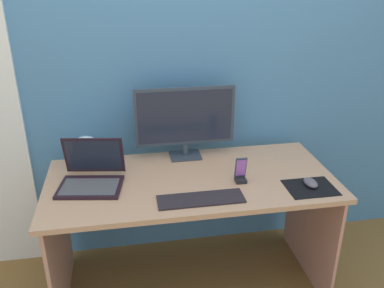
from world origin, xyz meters
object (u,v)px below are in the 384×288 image
(laptop, at_px, (92,176))
(keyboard_external, at_px, (201,199))
(phone_in_dock, at_px, (241,173))
(mouse, at_px, (311,183))
(monitor, at_px, (185,120))
(fishbowl, at_px, (86,151))

(laptop, relative_size, keyboard_external, 0.84)
(phone_in_dock, bearing_deg, mouse, -18.25)
(mouse, bearing_deg, monitor, 136.06)
(mouse, bearing_deg, laptop, 163.57)
(phone_in_dock, bearing_deg, fishbowl, 157.05)
(keyboard_external, height_order, phone_in_dock, phone_in_dock)
(monitor, distance_m, fishbowl, 0.59)
(monitor, distance_m, phone_in_dock, 0.46)
(laptop, bearing_deg, keyboard_external, -25.28)
(monitor, bearing_deg, laptop, -155.14)
(monitor, xyz_separation_m, phone_in_dock, (0.24, -0.35, -0.19))
(fishbowl, relative_size, phone_in_dock, 1.26)
(fishbowl, bearing_deg, mouse, -21.58)
(keyboard_external, bearing_deg, laptop, 154.98)
(laptop, relative_size, phone_in_dock, 2.58)
(laptop, distance_m, keyboard_external, 0.59)
(phone_in_dock, bearing_deg, laptop, 172.38)
(monitor, height_order, phone_in_dock, monitor)
(fishbowl, distance_m, keyboard_external, 0.75)
(monitor, distance_m, laptop, 0.61)
(fishbowl, distance_m, phone_in_dock, 0.88)
(monitor, relative_size, laptop, 1.62)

